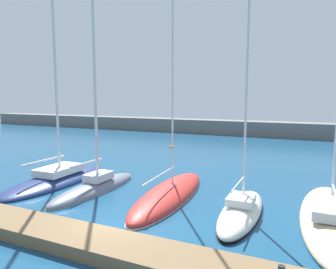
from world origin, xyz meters
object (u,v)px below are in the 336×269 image
sailboat_slate_second (96,186)px  sailboat_sand_fifth (332,215)px  mooring_buoy_orange (172,148)px  sailboat_ivory_fourth (241,210)px  sailboat_navy_nearest (57,178)px  sailboat_red_third (170,194)px

sailboat_slate_second → sailboat_sand_fifth: sailboat_sand_fifth is taller
mooring_buoy_orange → sailboat_ivory_fourth: bearing=-56.6°
sailboat_ivory_fourth → sailboat_sand_fifth: 4.14m
sailboat_navy_nearest → sailboat_ivory_fourth: sailboat_navy_nearest is taller
sailboat_navy_nearest → mooring_buoy_orange: size_ratio=28.20×
sailboat_slate_second → mooring_buoy_orange: size_ratio=22.38×
sailboat_ivory_fourth → sailboat_slate_second: bearing=87.7°
sailboat_slate_second → mooring_buoy_orange: 16.83m
sailboat_ivory_fourth → mooring_buoy_orange: 20.46m
sailboat_red_third → mooring_buoy_orange: (-6.94, 15.97, -0.22)m
sailboat_navy_nearest → sailboat_ivory_fourth: bearing=-95.1°
sailboat_ivory_fourth → sailboat_navy_nearest: bearing=86.4°
sailboat_red_third → sailboat_sand_fifth: 8.30m
sailboat_red_third → sailboat_navy_nearest: bearing=88.9°
sailboat_slate_second → sailboat_ivory_fourth: sailboat_slate_second is taller
sailboat_slate_second → sailboat_red_third: (4.71, 0.71, -0.07)m
mooring_buoy_orange → sailboat_navy_nearest: bearing=-94.7°
mooring_buoy_orange → sailboat_red_third: bearing=-66.5°
sailboat_sand_fifth → sailboat_ivory_fourth: bearing=106.6°
sailboat_navy_nearest → sailboat_slate_second: (3.58, -0.43, 0.03)m
sailboat_red_third → sailboat_ivory_fourth: sailboat_red_third is taller
sailboat_slate_second → sailboat_sand_fifth: size_ratio=0.62×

